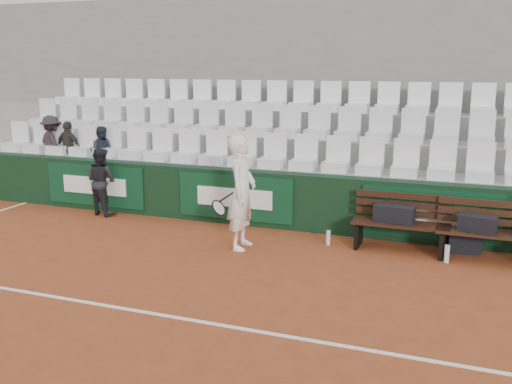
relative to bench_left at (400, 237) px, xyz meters
name	(u,v)px	position (x,y,z in m)	size (l,w,h in m)	color
ground	(129,310)	(-2.79, -3.41, -0.23)	(80.00, 80.00, 0.00)	brown
court_baseline	(129,309)	(-2.79, -3.41, -0.22)	(18.00, 0.06, 0.01)	white
back_barrier	(252,198)	(-2.72, 0.58, 0.28)	(18.00, 0.34, 1.00)	black
grandstand_tier_front	(260,190)	(-2.79, 1.22, 0.28)	(18.00, 0.95, 1.00)	#959592
grandstand_tier_mid	(276,170)	(-2.79, 2.17, 0.50)	(18.00, 0.95, 1.45)	#999997
grandstand_tier_back	(289,153)	(-2.79, 3.12, 0.72)	(18.00, 0.95, 1.90)	#959593
grandstand_rear_wall	(298,94)	(-2.79, 3.74, 1.98)	(18.00, 0.30, 4.40)	gray
seat_row_front	(257,150)	(-2.79, 1.04, 1.09)	(11.90, 0.44, 0.63)	white
seat_row_mid	(273,121)	(-2.79, 1.99, 1.54)	(11.90, 0.44, 0.63)	silver
seat_row_back	(288,95)	(-2.79, 2.94, 1.99)	(11.90, 0.44, 0.63)	white
bench_left	(400,237)	(0.00, 0.00, 0.00)	(1.50, 0.56, 0.45)	#32180F
bench_right	(487,247)	(1.28, -0.06, 0.00)	(1.50, 0.56, 0.45)	#341C0F
sports_bag_left	(394,214)	(-0.11, 0.02, 0.36)	(0.62, 0.26, 0.26)	black
sports_bag_right	(477,224)	(1.11, -0.09, 0.35)	(0.53, 0.24, 0.24)	black
sports_bag_ground	(463,243)	(0.94, 0.27, -0.08)	(0.49, 0.30, 0.30)	black
water_bottle_near	(328,238)	(-1.12, -0.13, -0.10)	(0.07, 0.07, 0.24)	silver
water_bottle_far	(447,254)	(0.72, -0.34, -0.09)	(0.08, 0.08, 0.27)	silver
tennis_player	(242,193)	(-2.39, -0.74, 0.68)	(0.73, 0.69, 1.81)	white
ball_kid	(102,181)	(-5.70, 0.24, 0.43)	(0.64, 0.50, 1.32)	black
spectator_a	(51,124)	(-7.52, 1.09, 1.40)	(0.81, 0.46, 1.25)	#271F25
spectator_b	(67,127)	(-7.09, 1.09, 1.35)	(0.67, 0.28, 1.14)	#2F2A25
spectator_c	(100,130)	(-6.27, 1.09, 1.31)	(0.52, 0.40, 1.07)	#212531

